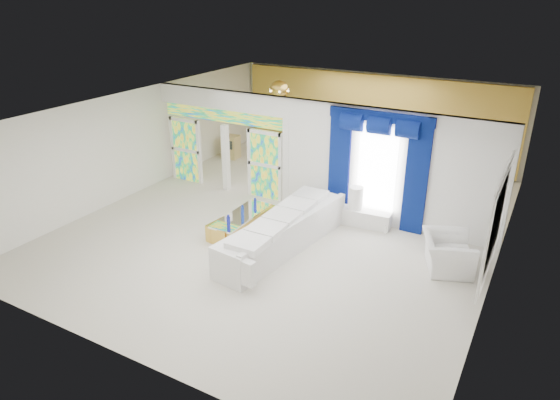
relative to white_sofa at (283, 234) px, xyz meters
The scene contains 22 objects.
floor 1.59m from the white_sofa, 110.15° to the left, with size 12.00×12.00×0.00m, color #B7AF9E.
dividing_wall 3.14m from the white_sofa, 56.48° to the left, with size 5.70×0.18×3.00m, color white.
dividing_header 4.78m from the white_sofa, 144.12° to the left, with size 4.30×0.18×0.55m, color white.
stained_panel_left 5.43m from the white_sofa, 153.03° to the left, with size 0.95×0.04×2.00m, color #994C3F.
stained_panel_right 3.19m from the white_sofa, 128.64° to the left, with size 0.95×0.04×2.00m, color #994C3F.
stained_transom 4.57m from the white_sofa, 144.12° to the left, with size 4.00×0.05×0.35m, color #994C3F.
window_pane 2.92m from the white_sofa, 59.72° to the left, with size 1.00×0.02×2.30m, color white.
blue_drape_left 2.56m from the white_sofa, 80.93° to the left, with size 0.55×0.10×2.80m, color #030442.
blue_drape_right 3.47m from the white_sofa, 44.34° to the left, with size 0.55×0.10×2.80m, color #030442.
blue_pelmet 3.63m from the white_sofa, 59.39° to the left, with size 2.60×0.12×0.25m, color #030442.
wall_mirror 4.58m from the white_sofa, ahead, with size 0.04×2.70×1.90m, color white.
gold_curtains 7.45m from the white_sofa, 94.13° to the left, with size 9.70×0.12×2.90m, color #BA812C.
white_sofa is the anchor object (origin of this frame).
coffee_table 1.39m from the white_sofa, 167.47° to the left, with size 0.65×1.95×0.43m, color gold.
console_table 2.44m from the white_sofa, 59.05° to the left, with size 1.28×0.40×0.43m, color silver.
table_lamp 2.32m from the white_sofa, 65.48° to the left, with size 0.36×0.36×0.58m, color silver.
armchair 3.65m from the white_sofa, 14.92° to the left, with size 1.16×1.01×0.75m, color silver.
grand_piano 6.28m from the white_sofa, 111.80° to the left, with size 1.31×1.72×0.87m, color black.
piano_bench 4.84m from the white_sofa, 118.86° to the left, with size 0.85×0.33×0.28m, color black.
tv_console 7.00m from the white_sofa, 134.46° to the left, with size 0.56×0.51×0.81m, color tan.
chandelier 6.05m from the white_sofa, 120.29° to the left, with size 0.60×0.60×0.60m, color gold.
decanters 1.34m from the white_sofa, behind, with size 0.14×1.33×0.27m.
Camera 1 is at (5.51, -10.52, 5.69)m, focal length 32.04 mm.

